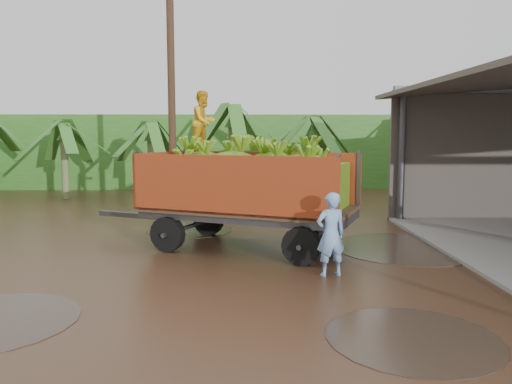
% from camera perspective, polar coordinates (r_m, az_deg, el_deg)
% --- Properties ---
extents(ground, '(100.00, 100.00, 0.00)m').
position_cam_1_polar(ground, '(9.80, -4.45, -9.20)').
color(ground, black).
rests_on(ground, ground).
extents(hedge_north, '(22.00, 3.00, 3.60)m').
position_cam_1_polar(hedge_north, '(25.56, -6.88, 4.63)').
color(hedge_north, '#2D661E').
rests_on(hedge_north, ground).
extents(banana_trailer, '(6.63, 4.03, 3.74)m').
position_cam_1_polar(banana_trailer, '(11.60, -0.92, 0.60)').
color(banana_trailer, '#CC451D').
rests_on(banana_trailer, ground).
extents(man_blue, '(0.66, 0.52, 1.59)m').
position_cam_1_polar(man_blue, '(9.51, 8.54, -4.80)').
color(man_blue, '#729CD1').
rests_on(man_blue, ground).
extents(utility_pole, '(1.20, 0.24, 7.99)m').
position_cam_1_polar(utility_pole, '(16.58, -9.63, 11.31)').
color(utility_pole, '#47301E').
rests_on(utility_pole, ground).
extents(banana_plants, '(24.59, 20.97, 4.18)m').
position_cam_1_polar(banana_plants, '(17.02, -19.68, 3.38)').
color(banana_plants, '#2D661E').
rests_on(banana_plants, ground).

